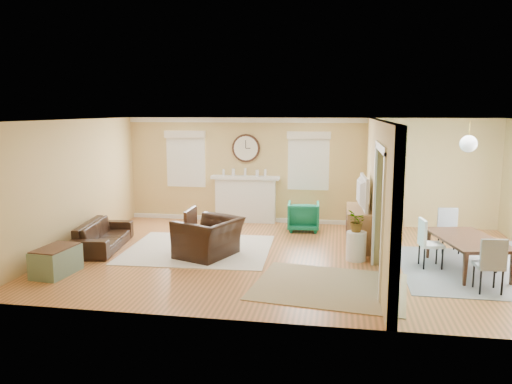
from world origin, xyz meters
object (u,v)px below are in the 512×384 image
green_chair (303,216)px  credenza (358,227)px  dining_table (469,254)px  eames_chair (209,238)px  sofa (103,235)px

green_chair → credenza: credenza is taller
credenza → dining_table: credenza is taller
green_chair → dining_table: 3.96m
eames_chair → green_chair: eames_chair is taller
sofa → credenza: (5.11, 1.01, 0.13)m
sofa → dining_table: 6.97m
green_chair → dining_table: green_chair is taller
eames_chair → dining_table: (4.70, -0.09, -0.07)m
dining_table → eames_chair: bearing=76.6°
green_chair → dining_table: size_ratio=0.44×
sofa → green_chair: bearing=-68.5°
dining_table → sofa: bearing=75.3°
green_chair → credenza: (1.21, -1.20, 0.06)m
sofa → dining_table: size_ratio=1.11×
sofa → dining_table: dining_table is taller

